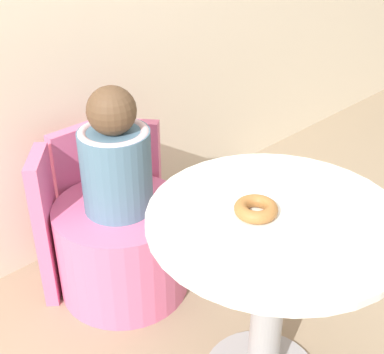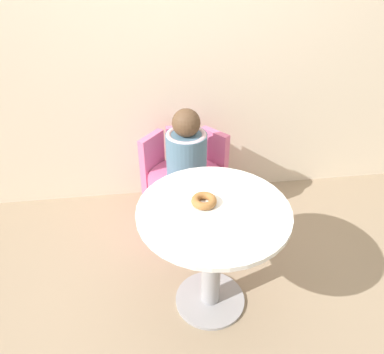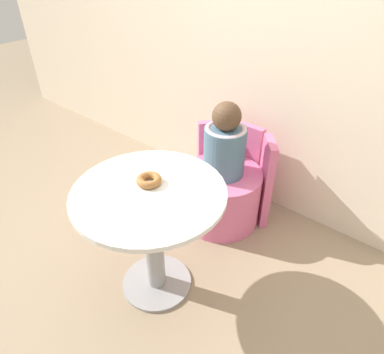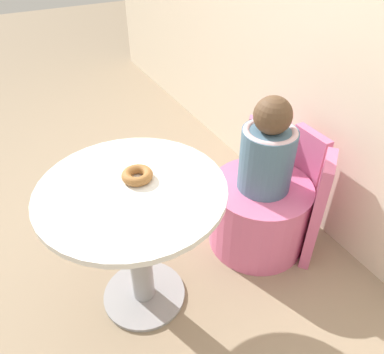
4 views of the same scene
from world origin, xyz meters
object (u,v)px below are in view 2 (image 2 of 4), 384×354
at_px(round_table, 213,238).
at_px(tub_chair, 187,200).
at_px(child_figure, 186,149).
at_px(donut, 204,201).

distance_m(round_table, tub_chair, 0.76).
bearing_deg(child_figure, round_table, -85.96).
bearing_deg(donut, round_table, -46.81).
height_order(round_table, donut, donut).
distance_m(round_table, child_figure, 0.71).
height_order(tub_chair, donut, donut).
relative_size(tub_chair, donut, 4.21).
relative_size(round_table, child_figure, 1.52).
bearing_deg(round_table, donut, 133.19).
height_order(child_figure, donut, child_figure).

